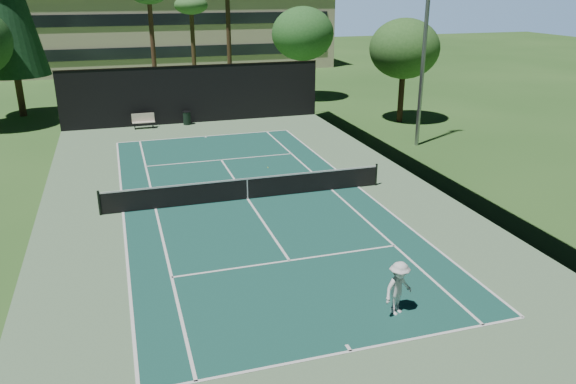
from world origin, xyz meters
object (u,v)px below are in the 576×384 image
tennis_ball_b (183,189)px  park_bench (143,120)px  player (399,288)px  tennis_ball_c (268,167)px  trash_bin (187,118)px  tennis_net (247,188)px  tennis_ball_d (165,187)px

tennis_ball_b → park_bench: 13.14m
player → tennis_ball_b: 13.63m
tennis_ball_c → trash_bin: bearing=103.8°
tennis_ball_b → tennis_net: bearing=-40.3°
tennis_ball_b → player: bearing=-69.9°
player → trash_bin: size_ratio=1.77×
tennis_net → park_bench: size_ratio=8.60×
player → park_bench: 26.48m
tennis_ball_c → tennis_net: bearing=-116.5°
tennis_ball_d → trash_bin: bearing=77.7°
tennis_ball_d → trash_bin: (2.79, 12.85, 0.44)m
tennis_net → tennis_ball_b: bearing=139.7°
tennis_net → park_bench: 15.74m
park_bench → trash_bin: size_ratio=1.59×
player → trash_bin: 26.23m
park_bench → trash_bin: bearing=4.2°
tennis_net → player: size_ratio=7.70×
tennis_ball_b → trash_bin: (1.95, 13.31, 0.45)m
trash_bin → tennis_ball_c: bearing=-76.2°
player → trash_bin: (-2.73, 26.08, -0.36)m
tennis_ball_b → tennis_ball_d: size_ratio=0.79×
tennis_net → tennis_ball_c: bearing=63.5°
tennis_ball_c → park_bench: bearing=117.4°
tennis_net → tennis_ball_d: bearing=142.2°
tennis_net → park_bench: tennis_net is taller
park_bench → tennis_ball_d: bearing=-89.2°
player → park_bench: player is taller
tennis_net → tennis_ball_c: size_ratio=200.88×
tennis_ball_d → trash_bin: 13.16m
tennis_ball_c → park_bench: park_bench is taller
player → tennis_ball_b: bearing=87.6°
tennis_ball_b → park_bench: bearing=94.4°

